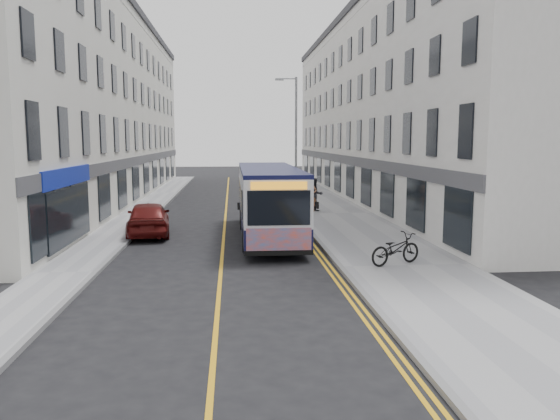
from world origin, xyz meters
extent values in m
plane|color=black|center=(0.00, 0.00, 0.00)|extent=(140.00, 140.00, 0.00)
cube|color=#959597|center=(6.25, 12.00, 0.06)|extent=(4.50, 64.00, 0.12)
cube|color=#959597|center=(-5.00, 12.00, 0.06)|extent=(2.00, 64.00, 0.12)
cube|color=slate|center=(4.00, 12.00, 0.07)|extent=(0.18, 64.00, 0.13)
cube|color=slate|center=(-4.00, 12.00, 0.07)|extent=(0.18, 64.00, 0.13)
cube|color=gold|center=(0.00, 12.00, 0.00)|extent=(0.12, 64.00, 0.01)
cube|color=gold|center=(3.55, 12.00, 0.00)|extent=(0.10, 64.00, 0.01)
cube|color=gold|center=(3.75, 12.00, 0.00)|extent=(0.10, 64.00, 0.01)
cube|color=silver|center=(11.50, 21.00, 6.50)|extent=(6.00, 46.00, 13.00)
cube|color=silver|center=(-9.00, 21.00, 6.50)|extent=(6.00, 46.00, 13.00)
cylinder|color=gray|center=(4.25, 14.00, 4.00)|extent=(0.14, 0.14, 8.00)
cylinder|color=gray|center=(3.75, 14.00, 7.90)|extent=(1.00, 0.08, 0.08)
cube|color=gray|center=(3.25, 14.00, 7.85)|extent=(0.50, 0.18, 0.12)
cube|color=black|center=(2.00, 5.13, 0.77)|extent=(2.42, 10.65, 0.87)
cube|color=silver|center=(2.00, 5.13, 2.08)|extent=(2.42, 10.65, 1.74)
cube|color=black|center=(2.00, 5.13, 3.03)|extent=(2.44, 10.65, 0.15)
cube|color=black|center=(0.77, 5.71, 1.89)|extent=(0.04, 8.32, 1.11)
cube|color=black|center=(3.23, 5.71, 1.89)|extent=(0.04, 8.32, 1.11)
cube|color=black|center=(2.00, -0.22, 1.98)|extent=(2.18, 0.04, 1.21)
cube|color=#ED3F14|center=(2.00, -0.22, 0.82)|extent=(2.27, 0.04, 0.92)
cube|color=orange|center=(2.00, -0.23, 2.76)|extent=(1.94, 0.04, 0.27)
cylinder|color=black|center=(0.91, 1.93, 0.48)|extent=(0.27, 0.97, 0.97)
cylinder|color=black|center=(3.10, 1.93, 0.48)|extent=(0.27, 0.97, 0.97)
cylinder|color=black|center=(0.91, 7.26, 0.48)|extent=(0.27, 0.97, 0.97)
cylinder|color=black|center=(3.10, 7.26, 0.48)|extent=(0.27, 0.97, 0.97)
cylinder|color=black|center=(0.91, 9.00, 0.48)|extent=(0.27, 0.97, 0.97)
cylinder|color=black|center=(3.10, 9.00, 0.48)|extent=(0.27, 0.97, 0.97)
imported|color=black|center=(5.88, -1.10, 0.66)|extent=(2.15, 1.51, 1.07)
imported|color=#986245|center=(4.98, 12.70, 1.07)|extent=(0.77, 0.58, 1.90)
imported|color=black|center=(5.24, 12.83, 1.10)|extent=(1.06, 0.88, 1.96)
imported|color=silver|center=(3.20, 24.94, 0.74)|extent=(2.06, 4.63, 1.48)
imported|color=#550F0E|center=(-3.40, 6.11, 0.79)|extent=(2.41, 4.82, 1.58)
camera|label=1|loc=(0.41, -18.77, 4.32)|focal=35.00mm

